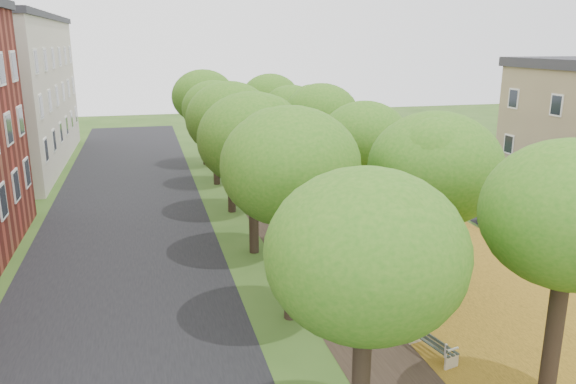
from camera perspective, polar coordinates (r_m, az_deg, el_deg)
street_asphalt at (r=26.33m, az=-16.17°, el=-4.62°), size 8.00×70.00×0.01m
footpath at (r=27.07m, az=-0.10°, el=-3.46°), size 3.20×70.00×0.01m
leaf_verge at (r=28.66m, az=9.64°, el=-2.61°), size 7.50×70.00×0.01m
parking_lot at (r=33.73m, az=22.26°, el=-0.85°), size 9.00×16.00×0.01m
tree_row_west at (r=25.52m, az=-4.92°, el=6.05°), size 4.11×34.11×6.40m
tree_row_east at (r=26.72m, az=5.34°, el=6.46°), size 4.11×34.11×6.40m
bench at (r=16.85m, az=14.39°, el=-14.61°), size 0.82×1.70×0.78m
car_silver at (r=29.28m, az=22.64°, el=-1.80°), size 4.34×2.60×1.38m
car_red at (r=29.92m, az=24.24°, el=-1.57°), size 4.64×2.67×1.45m
car_grey at (r=33.09m, az=19.34°, el=0.41°), size 5.27×3.78×1.42m
car_white at (r=35.49m, az=15.28°, el=1.55°), size 4.98×3.79×1.26m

